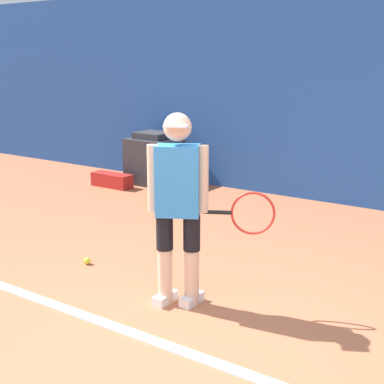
{
  "coord_description": "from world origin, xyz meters",
  "views": [
    {
      "loc": [
        1.95,
        -2.57,
        1.98
      ],
      "look_at": [
        -0.43,
        0.96,
        0.91
      ],
      "focal_mm": 50.0,
      "sensor_mm": 36.0,
      "label": 1
    }
  ],
  "objects": [
    {
      "name": "equipment_bag",
      "position": [
        -3.71,
        3.57,
        0.11
      ],
      "size": [
        0.68,
        0.25,
        0.21
      ],
      "color": "#B2231E",
      "rests_on": "ground_plane"
    },
    {
      "name": "covered_chair",
      "position": [
        -3.33,
        4.17,
        0.39
      ],
      "size": [
        0.76,
        0.68,
        0.83
      ],
      "color": "#333338",
      "rests_on": "ground_plane"
    },
    {
      "name": "ground_plane",
      "position": [
        0.0,
        0.0,
        0.0
      ],
      "size": [
        24.0,
        24.0,
        0.0
      ],
      "primitive_type": "plane",
      "color": "#B76642"
    },
    {
      "name": "back_wall",
      "position": [
        0.0,
        4.61,
        1.51
      ],
      "size": [
        24.0,
        0.1,
        3.02
      ],
      "color": "#234C99",
      "rests_on": "ground_plane"
    },
    {
      "name": "tennis_player",
      "position": [
        -0.41,
        0.77,
        0.87
      ],
      "size": [
        0.9,
        0.55,
        1.58
      ],
      "rotation": [
        0.0,
        0.0,
        0.49
      ],
      "color": "beige",
      "rests_on": "ground_plane"
    },
    {
      "name": "water_bottle",
      "position": [
        -2.77,
        4.02,
        0.1
      ],
      "size": [
        0.08,
        0.08,
        0.21
      ],
      "color": "orange",
      "rests_on": "ground_plane"
    },
    {
      "name": "court_baseline",
      "position": [
        0.0,
        0.15,
        0.01
      ],
      "size": [
        21.6,
        0.1,
        0.01
      ],
      "color": "white",
      "rests_on": "ground_plane"
    },
    {
      "name": "tennis_ball",
      "position": [
        -1.68,
        0.96,
        0.03
      ],
      "size": [
        0.07,
        0.07,
        0.07
      ],
      "color": "#D1E533",
      "rests_on": "ground_plane"
    }
  ]
}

